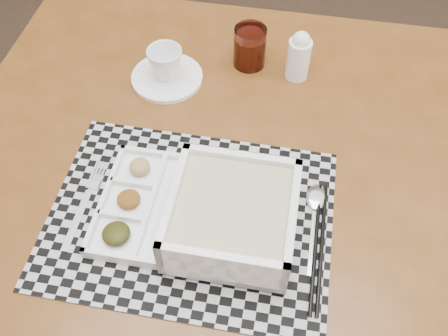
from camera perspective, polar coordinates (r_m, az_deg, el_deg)
The scene contains 11 objects.
floor at distance 1.76m, azimuth 5.97°, elevation -3.50°, with size 5.00×5.00×0.00m, color black.
dining_table at distance 0.97m, azimuth -2.09°, elevation -2.44°, with size 1.05×1.05×0.74m.
placemat at distance 0.85m, azimuth -3.87°, elevation -5.63°, with size 0.48×0.36×0.00m, color #A5A4AC.
serving_tray at distance 0.81m, azimuth -0.30°, elevation -5.54°, with size 0.34×0.24×0.09m.
fork at distance 0.89m, azimuth -15.50°, elevation -3.78°, with size 0.03×0.19×0.00m.
spoon at distance 0.87m, azimuth 10.49°, elevation -4.01°, with size 0.04×0.18×0.01m.
chopsticks at distance 0.83m, azimuth 10.76°, elevation -8.73°, with size 0.03×0.24×0.01m.
saucer at distance 1.07m, azimuth -6.52°, elevation 10.24°, with size 0.15×0.15×0.01m, color white.
cup at distance 1.05m, azimuth -6.71°, elevation 11.79°, with size 0.07×0.07×0.07m, color white.
juice_glass at distance 1.08m, azimuth 2.96°, elevation 13.50°, with size 0.07×0.07×0.09m.
creamer_bottle at distance 1.05m, azimuth 8.55°, elevation 12.57°, with size 0.05×0.05×0.11m.
Camera 1 is at (0.07, -0.99, 1.46)m, focal length 40.00 mm.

